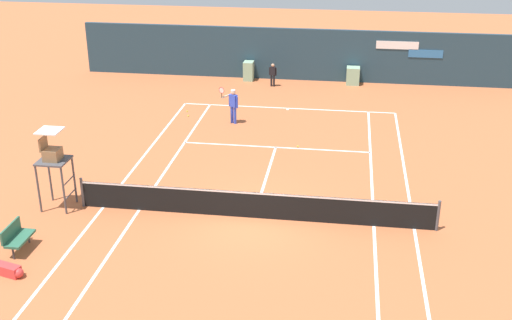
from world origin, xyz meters
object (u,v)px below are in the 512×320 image
player_bench (17,236)px  equipment_bag (8,270)px  umpire_chair (53,157)px  tennis_ball_by_sideline (187,111)px  tennis_ball_near_service_line (298,146)px  player_on_baseline (233,103)px  ball_kid_centre_post (273,73)px  tennis_ball_mid_court (188,116)px

player_bench → equipment_bag: 1.41m
umpire_chair → equipment_bag: (0.37, -4.25, -1.71)m
tennis_ball_by_sideline → tennis_ball_near_service_line: bearing=-33.6°
equipment_bag → tennis_ball_near_service_line: bearing=56.1°
umpire_chair → player_bench: (0.00, -2.94, -1.36)m
player_on_baseline → ball_kid_centre_post: bearing=-71.5°
tennis_ball_near_service_line → equipment_bag: bearing=-123.9°
player_bench → tennis_ball_mid_court: 13.07m
ball_kid_centre_post → player_on_baseline: bearing=84.4°
player_bench → tennis_ball_mid_court: bearing=170.5°
equipment_bag → tennis_ball_by_sideline: equipment_bag is taller
tennis_ball_by_sideline → ball_kid_centre_post: bearing=53.7°
player_bench → player_on_baseline: bearing=159.9°
ball_kid_centre_post → tennis_ball_near_service_line: ball_kid_centre_post is taller
player_bench → equipment_bag: bearing=15.7°
umpire_chair → player_bench: size_ratio=2.50×
equipment_bag → ball_kid_centre_post: size_ratio=0.84×
player_on_baseline → tennis_ball_by_sideline: size_ratio=27.28×
player_bench → ball_kid_centre_post: (5.60, 18.53, 0.24)m
player_bench → umpire_chair: bearing=-180.0°
equipment_bag → tennis_ball_by_sideline: size_ratio=16.00×
equipment_bag → tennis_ball_mid_court: bearing=82.8°
tennis_ball_mid_court → tennis_ball_near_service_line: bearing=-29.8°
player_on_baseline → tennis_ball_mid_court: (-2.32, 0.62, -0.95)m
tennis_ball_near_service_line → tennis_ball_mid_court: 6.45m
equipment_bag → tennis_ball_near_service_line: 13.25m
tennis_ball_by_sideline → umpire_chair: bearing=-100.4°
equipment_bag → umpire_chair: bearing=95.0°
player_on_baseline → ball_kid_centre_post: 6.37m
umpire_chair → tennis_ball_near_service_line: 10.44m
tennis_ball_mid_court → player_bench: bearing=-99.5°
tennis_ball_mid_court → ball_kid_centre_post: bearing=58.6°
umpire_chair → player_on_baseline: umpire_chair is taller
ball_kid_centre_post → tennis_ball_by_sideline: ball_kid_centre_post is taller
equipment_bag → player_on_baseline: (4.12, 13.57, 0.82)m
equipment_bag → tennis_ball_near_service_line: equipment_bag is taller
tennis_ball_near_service_line → tennis_ball_by_sideline: size_ratio=1.00×
umpire_chair → equipment_bag: size_ratio=2.62×
player_bench → ball_kid_centre_post: ball_kid_centre_post is taller
player_bench → equipment_bag: (0.37, -1.31, -0.35)m
equipment_bag → tennis_ball_by_sideline: 14.94m
player_bench → player_on_baseline: (4.49, 12.25, 0.48)m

